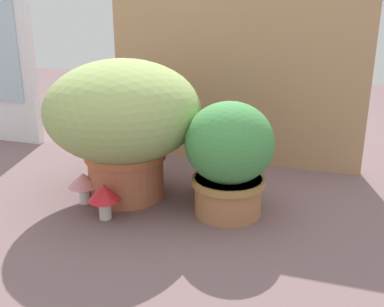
{
  "coord_description": "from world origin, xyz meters",
  "views": [
    {
      "loc": [
        0.57,
        -1.25,
        0.66
      ],
      "look_at": [
        0.12,
        0.11,
        0.18
      ],
      "focal_mm": 41.42,
      "sensor_mm": 36.0,
      "label": 1
    }
  ],
  "objects_px": {
    "grass_planter": "(124,118)",
    "mushroom_ornament_pink": "(84,182)",
    "leafy_planter": "(229,156)",
    "mushroom_ornament_red": "(104,195)",
    "cat": "(227,167)"
  },
  "relations": [
    {
      "from": "grass_planter",
      "to": "mushroom_ornament_pink",
      "type": "height_order",
      "value": "grass_planter"
    },
    {
      "from": "leafy_planter",
      "to": "cat",
      "type": "height_order",
      "value": "leafy_planter"
    },
    {
      "from": "mushroom_ornament_red",
      "to": "leafy_planter",
      "type": "bearing_deg",
      "value": 24.31
    },
    {
      "from": "cat",
      "to": "mushroom_ornament_red",
      "type": "distance_m",
      "value": 0.44
    },
    {
      "from": "grass_planter",
      "to": "mushroom_ornament_pink",
      "type": "relative_size",
      "value": 4.82
    },
    {
      "from": "grass_planter",
      "to": "mushroom_ornament_pink",
      "type": "distance_m",
      "value": 0.26
    },
    {
      "from": "leafy_planter",
      "to": "mushroom_ornament_pink",
      "type": "xyz_separation_m",
      "value": [
        -0.5,
        -0.08,
        -0.12
      ]
    },
    {
      "from": "leafy_planter",
      "to": "cat",
      "type": "relative_size",
      "value": 1.06
    },
    {
      "from": "mushroom_ornament_red",
      "to": "mushroom_ornament_pink",
      "type": "bearing_deg",
      "value": 146.44
    },
    {
      "from": "mushroom_ornament_pink",
      "to": "cat",
      "type": "bearing_deg",
      "value": 22.51
    },
    {
      "from": "grass_planter",
      "to": "leafy_planter",
      "type": "relative_size",
      "value": 1.42
    },
    {
      "from": "grass_planter",
      "to": "mushroom_ornament_red",
      "type": "distance_m",
      "value": 0.28
    },
    {
      "from": "leafy_planter",
      "to": "mushroom_ornament_red",
      "type": "xyz_separation_m",
      "value": [
        -0.37,
        -0.17,
        -0.12
      ]
    },
    {
      "from": "cat",
      "to": "mushroom_ornament_pink",
      "type": "distance_m",
      "value": 0.51
    },
    {
      "from": "mushroom_ornament_pink",
      "to": "mushroom_ornament_red",
      "type": "xyz_separation_m",
      "value": [
        0.13,
        -0.09,
        0.0
      ]
    }
  ]
}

